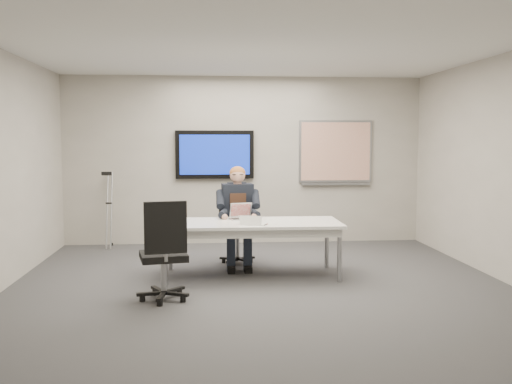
{
  "coord_description": "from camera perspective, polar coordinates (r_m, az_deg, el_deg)",
  "views": [
    {
      "loc": [
        -0.63,
        -6.58,
        1.74
      ],
      "look_at": [
        0.01,
        0.81,
        1.06
      ],
      "focal_mm": 40.0,
      "sensor_mm": 36.0,
      "label": 1
    }
  ],
  "objects": [
    {
      "name": "pen",
      "position": [
        7.01,
        0.99,
        -3.27
      ],
      "size": [
        0.06,
        0.12,
        0.01
      ],
      "primitive_type": "cylinder",
      "rotation": [
        0.0,
        1.57,
        1.14
      ],
      "color": "black",
      "rests_on": "conference_table"
    },
    {
      "name": "whiteboard",
      "position": [
        9.79,
        7.96,
        3.93
      ],
      "size": [
        1.25,
        0.08,
        1.1
      ],
      "color": "gray",
      "rests_on": "wall_back"
    },
    {
      "name": "wall_back",
      "position": [
        9.6,
        -1.16,
        3.18
      ],
      "size": [
        6.0,
        0.02,
        2.8
      ],
      "primitive_type": "cube",
      "color": "#9F9B90",
      "rests_on": "ground"
    },
    {
      "name": "wall_front",
      "position": [
        3.65,
        5.04,
        -0.16
      ],
      "size": [
        6.0,
        0.02,
        2.8
      ],
      "primitive_type": "cube",
      "color": "#9F9B90",
      "rests_on": "ground"
    },
    {
      "name": "wall_right",
      "position": [
        7.52,
        23.96,
        2.17
      ],
      "size": [
        0.02,
        6.0,
        2.8
      ],
      "primitive_type": "cube",
      "color": "#9F9B90",
      "rests_on": "ground"
    },
    {
      "name": "name_tent",
      "position": [
        7.01,
        -0.55,
        -2.85
      ],
      "size": [
        0.29,
        0.16,
        0.11
      ],
      "primitive_type": null,
      "rotation": [
        0.0,
        0.0,
        -0.31
      ],
      "color": "white",
      "rests_on": "conference_table"
    },
    {
      "name": "office_chair_near",
      "position": [
        6.28,
        -9.18,
        -7.68
      ],
      "size": [
        0.62,
        0.62,
        1.11
      ],
      "rotation": [
        0.0,
        0.0,
        3.33
      ],
      "color": "black",
      "rests_on": "ground"
    },
    {
      "name": "ceiling",
      "position": [
        6.69,
        0.56,
        14.32
      ],
      "size": [
        6.0,
        6.0,
        0.02
      ],
      "primitive_type": "cube",
      "color": "silver",
      "rests_on": "wall_back"
    },
    {
      "name": "seated_person",
      "position": [
        7.82,
        -1.79,
        -3.5
      ],
      "size": [
        0.45,
        0.77,
        1.38
      ],
      "rotation": [
        0.0,
        0.0,
        0.1
      ],
      "color": "#1D2330",
      "rests_on": "office_chair_far"
    },
    {
      "name": "laptop",
      "position": [
        7.52,
        -1.5,
        -2.33
      ],
      "size": [
        0.33,
        0.34,
        0.21
      ],
      "rotation": [
        0.0,
        0.0,
        0.22
      ],
      "color": "silver",
      "rests_on": "conference_table"
    },
    {
      "name": "floor",
      "position": [
        6.83,
        0.53,
        -9.55
      ],
      "size": [
        6.0,
        6.0,
        0.02
      ],
      "primitive_type": "cube",
      "color": "#353537",
      "rests_on": "ground"
    },
    {
      "name": "tv_display",
      "position": [
        9.53,
        -4.15,
        3.75
      ],
      "size": [
        1.3,
        0.09,
        0.8
      ],
      "color": "black",
      "rests_on": "wall_back"
    },
    {
      "name": "conference_table",
      "position": [
        7.29,
        -0.49,
        -3.62
      ],
      "size": [
        2.29,
        0.98,
        0.7
      ],
      "rotation": [
        0.0,
        0.0,
        -0.01
      ],
      "color": "white",
      "rests_on": "ground"
    },
    {
      "name": "office_chair_far",
      "position": [
        8.1,
        -1.97,
        -5.01
      ],
      "size": [
        0.59,
        0.59,
        0.97
      ],
      "rotation": [
        0.0,
        0.0,
        0.33
      ],
      "color": "black",
      "rests_on": "ground"
    },
    {
      "name": "crutch",
      "position": [
        9.53,
        -14.47,
        -1.62
      ],
      "size": [
        0.37,
        0.76,
        1.34
      ],
      "primitive_type": null,
      "rotation": [
        -0.27,
        0.0,
        0.28
      ],
      "color": "#989A9F",
      "rests_on": "ground"
    }
  ]
}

